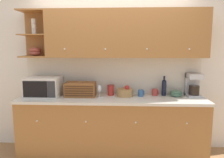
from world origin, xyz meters
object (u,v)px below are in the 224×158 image
mug (155,92)px  bread_box (81,89)px  coffee_maker (193,85)px  wine_bottle (164,87)px  microwave (44,87)px  mug_blue_second (141,93)px  wine_glass (99,89)px  storage_canister (111,90)px  fruit_basket (125,92)px  bowl_stack_on_counter (176,93)px

mug → bread_box: bearing=-174.5°
bread_box → coffee_maker: size_ratio=1.29×
wine_bottle → microwave: bearing=-175.5°
mug_blue_second → coffee_maker: (0.82, 0.06, 0.13)m
wine_glass → mug_blue_second: 0.65m
bread_box → mug: 1.17m
storage_canister → mug_blue_second: size_ratio=1.59×
microwave → mug: bearing=4.5°
wine_glass → fruit_basket: size_ratio=0.77×
bread_box → wine_bottle: (1.30, 0.12, 0.03)m
microwave → mug: microwave is taller
bread_box → fruit_basket: 0.69m
microwave → mug: (1.73, 0.14, -0.10)m
microwave → wine_bottle: 1.88m
mug → coffee_maker: bearing=-1.0°
bowl_stack_on_counter → microwave: bearing=-177.1°
bowl_stack_on_counter → mug: bearing=174.3°
wine_glass → coffee_maker: bearing=5.7°
bread_box → mug_blue_second: 0.94m
wine_glass → fruit_basket: wine_glass is taller
mug → wine_bottle: (0.14, 0.01, 0.09)m
bread_box → wine_glass: size_ratio=2.46×
wine_glass → fruit_basket: bearing=11.8°
bread_box → storage_canister: size_ratio=2.81×
bread_box → wine_bottle: 1.31m
storage_canister → wine_bottle: bearing=1.7°
wine_glass → wine_bottle: size_ratio=0.61×
microwave → storage_canister: (1.03, 0.12, -0.07)m
wine_glass → storage_canister: size_ratio=1.14×
fruit_basket → mug_blue_second: (0.25, 0.01, -0.01)m
wine_glass → mug: 0.88m
bread_box → mug: bread_box is taller
coffee_maker → microwave: bearing=-176.9°
fruit_basket → mug_blue_second: 0.25m
wine_glass → bowl_stack_on_counter: size_ratio=0.97×
wine_bottle → coffee_maker: 0.45m
mug → wine_bottle: 0.17m
bread_box → mug: size_ratio=4.46×
microwave → coffee_maker: size_ratio=1.42×
storage_canister → mug: 0.70m
microwave → bowl_stack_on_counter: (2.05, 0.10, -0.11)m
storage_canister → mug_blue_second: 0.48m
mug_blue_second → mug: size_ratio=1.00×
mug_blue_second → wine_bottle: 0.39m
storage_canister → mug: storage_canister is taller
microwave → mug_blue_second: microwave is taller
bowl_stack_on_counter → coffee_maker: coffee_maker is taller
bread_box → wine_bottle: bearing=5.5°
bread_box → wine_glass: 0.30m
microwave → wine_glass: size_ratio=2.70×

